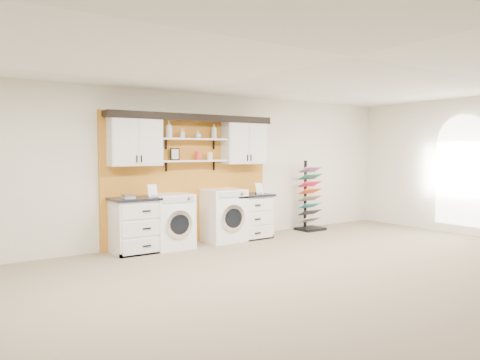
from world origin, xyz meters
TOP-DOWN VIEW (x-y plane):
  - floor at (0.00, 0.00)m, footprint 10.00×10.00m
  - ceiling at (0.00, 0.00)m, footprint 10.00×10.00m
  - wall_back at (0.00, 4.00)m, footprint 10.00×0.00m
  - accent_panel at (0.00, 3.96)m, footprint 3.40×0.07m
  - upper_cabinet_left at (-1.13, 3.79)m, footprint 0.90×0.35m
  - upper_cabinet_right at (1.13, 3.79)m, footprint 0.90×0.35m
  - shelf_lower at (0.00, 3.80)m, footprint 1.32×0.28m
  - shelf_upper at (0.00, 3.80)m, footprint 1.32×0.28m
  - crown_molding at (0.00, 3.81)m, footprint 3.30×0.41m
  - window_arched at (4.94, 1.50)m, footprint 0.06×1.10m
  - picture_frame at (-0.35, 3.85)m, footprint 0.18×0.02m
  - canister_red at (0.10, 3.80)m, footprint 0.11×0.11m
  - canister_cream at (0.35, 3.80)m, footprint 0.10×0.10m
  - base_cabinet_left at (-1.13, 3.64)m, footprint 0.95×0.66m
  - base_cabinet_right at (1.13, 3.64)m, footprint 0.89×0.66m
  - washer at (-0.55, 3.64)m, footprint 0.69×0.71m
  - dryer at (0.55, 3.64)m, footprint 0.71×0.71m
  - sample_rack at (2.78, 3.67)m, footprint 0.55×0.46m
  - soap_bottle_a at (-0.49, 3.80)m, footprint 0.16×0.16m
  - soap_bottle_b at (-0.22, 3.80)m, footprint 0.09×0.09m
  - soap_bottle_c at (0.10, 3.80)m, footprint 0.16×0.16m
  - soap_bottle_d at (0.44, 3.80)m, footprint 0.15×0.15m

SIDE VIEW (x-z plane):
  - floor at x=0.00m, z-range 0.00..0.00m
  - base_cabinet_right at x=1.13m, z-range 0.00..0.87m
  - base_cabinet_left at x=-1.13m, z-range 0.00..0.93m
  - washer at x=-0.55m, z-range 0.00..0.96m
  - sample_rack at x=2.78m, z-range -0.26..1.25m
  - dryer at x=0.55m, z-range 0.00..0.99m
  - accent_panel at x=0.00m, z-range 0.00..2.40m
  - window_arched at x=4.94m, z-range 0.26..2.51m
  - wall_back at x=0.00m, z-range -3.60..6.40m
  - shelf_lower at x=0.00m, z-range 1.52..1.54m
  - canister_cream at x=0.35m, z-range 1.54..1.69m
  - canister_red at x=0.10m, z-range 1.54..1.71m
  - picture_frame at x=-0.35m, z-range 1.54..1.77m
  - upper_cabinet_left at x=-1.13m, z-range 1.46..2.30m
  - upper_cabinet_right at x=1.13m, z-range 1.46..2.30m
  - shelf_upper at x=0.00m, z-range 1.92..1.94m
  - soap_bottle_c at x=0.10m, z-range 1.95..2.09m
  - soap_bottle_b at x=-0.22m, z-range 1.95..2.11m
  - soap_bottle_d at x=0.44m, z-range 1.94..2.22m
  - soap_bottle_a at x=-0.49m, z-range 1.95..2.24m
  - crown_molding at x=0.00m, z-range 2.26..2.39m
  - ceiling at x=0.00m, z-range 2.80..2.80m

